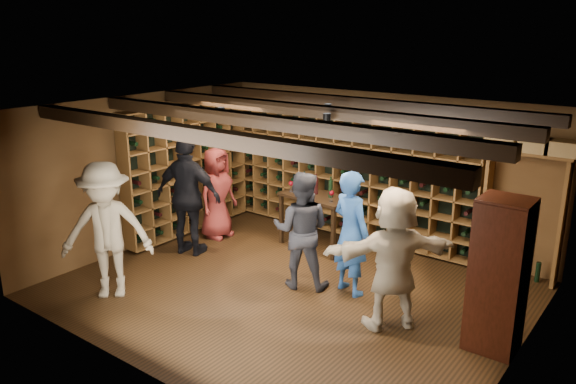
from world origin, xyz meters
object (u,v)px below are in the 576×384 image
Objects in this scene: guest_woman_black at (188,196)px; tasting_table at (316,201)px; guest_red_floral at (217,193)px; display_cabinet at (498,278)px; man_grey_suit at (301,230)px; guest_beige at (394,258)px; man_blue_shirt at (351,233)px; guest_khaki at (107,231)px.

guest_woman_black is 2.05m from tasting_table.
display_cabinet is at bearing -99.63° from guest_red_floral.
man_grey_suit is 0.86× the size of guest_woman_black.
guest_beige is at bearing -105.55° from guest_red_floral.
guest_beige reaches higher than display_cabinet.
display_cabinet is 1.11× the size of guest_red_floral.
tasting_table is at bearing -88.83° from man_grey_suit.
man_blue_shirt is 1.40× the size of tasting_table.
guest_red_floral is (-4.95, 0.71, -0.07)m from display_cabinet.
display_cabinet is 3.57m from tasting_table.
guest_beige is (0.87, -0.48, 0.02)m from man_blue_shirt.
man_blue_shirt is 2.97m from guest_red_floral.
guest_woman_black is at bearing -178.71° from display_cabinet.
guest_red_floral is at bearing -42.28° from man_grey_suit.
guest_woman_black reaches higher than guest_beige.
guest_woman_black is at bearing 24.39° from man_blue_shirt.
guest_woman_black is 1.69m from guest_khaki.
guest_woman_black is 1.09× the size of guest_beige.
man_grey_suit is (-2.67, 0.00, -0.03)m from display_cabinet.
man_grey_suit is at bearing -59.05° from tasting_table.
display_cabinet reaches higher than tasting_table.
guest_woman_black is at bearing -21.98° from man_grey_suit.
guest_beige reaches higher than tasting_table.
display_cabinet is 1.06× the size of man_grey_suit.
display_cabinet is 1.01× the size of man_blue_shirt.
man_blue_shirt is at bearing -100.57° from guest_red_floral.
display_cabinet is 0.94× the size of guest_khaki.
tasting_table is at bearing 158.21° from display_cabinet.
guest_khaki reaches higher than display_cabinet.
man_blue_shirt is 2.78m from guest_woman_black.
man_blue_shirt is 1.10× the size of guest_red_floral.
display_cabinet is at bearing 145.79° from guest_beige.
guest_khaki is (0.21, -1.67, -0.03)m from guest_woman_black.
man_blue_shirt is 1.69m from tasting_table.
guest_red_floral is at bearing -92.02° from guest_woman_black.
man_blue_shirt is at bearing 172.95° from guest_woman_black.
tasting_table is (-2.17, 1.57, -0.10)m from guest_beige.
guest_red_floral is 0.85× the size of guest_khaki.
man_blue_shirt is 1.00m from guest_beige.
tasting_table is at bearing -70.91° from guest_red_floral.
tasting_table is (1.45, 1.43, -0.17)m from guest_woman_black.
tasting_table is at bearing 25.46° from guest_khaki.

